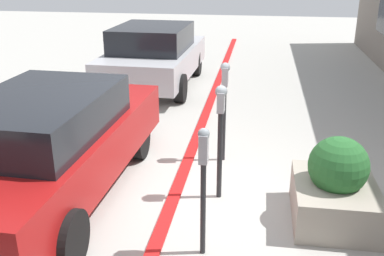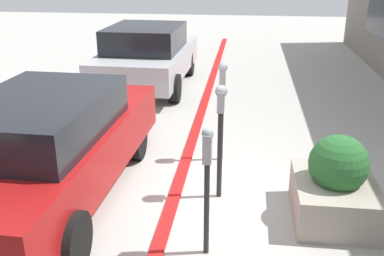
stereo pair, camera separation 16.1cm
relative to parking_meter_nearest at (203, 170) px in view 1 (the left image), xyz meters
name	(u,v)px [view 1 (the left image)]	position (x,y,z in m)	size (l,w,h in m)	color
ground_plane	(181,194)	(1.23, 0.45, -1.00)	(40.00, 40.00, 0.00)	#ADAAA3
curb_strip	(176,193)	(1.23, 0.53, -0.98)	(24.50, 0.16, 0.04)	red
parking_meter_nearest	(203,170)	(0.00, 0.00, 0.00)	(0.14, 0.12, 1.46)	#232326
parking_meter_second	(221,121)	(1.25, -0.06, 0.08)	(0.18, 0.15, 1.55)	#232326
parking_meter_middle	(225,92)	(2.44, -0.01, 0.11)	(0.17, 0.14, 1.57)	#232326
planter_box	(336,188)	(0.90, -1.49, -0.57)	(1.22, 0.97, 1.08)	#A39989
parked_car_middle	(49,144)	(0.90, 2.12, -0.22)	(4.51, 1.87, 1.48)	maroon
parked_car_rear	(154,55)	(6.50, 2.06, -0.22)	(4.03, 2.00, 1.50)	#B7B7BC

